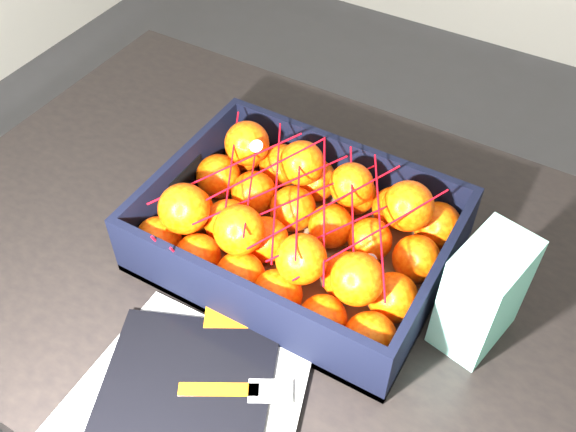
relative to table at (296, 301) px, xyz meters
The scene contains 7 objects.
ground 0.69m from the table, 93.09° to the left, with size 3.50×3.50×0.00m, color #3B3C3E.
table is the anchor object (origin of this frame).
magazine_stack 0.31m from the table, 89.60° to the right, with size 0.33×0.37×0.02m.
produce_crate 0.13m from the table, 110.14° to the left, with size 0.42×0.32×0.11m.
clementine_heap 0.16m from the table, 119.69° to the left, with size 0.41×0.30×0.13m.
mesh_net 0.22m from the table, 149.22° to the left, with size 0.35×0.28×0.11m.
retail_carton 0.32m from the table, ahead, with size 0.07×0.11×0.16m, color white.
Camera 1 is at (0.31, -0.77, 1.50)m, focal length 40.41 mm.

